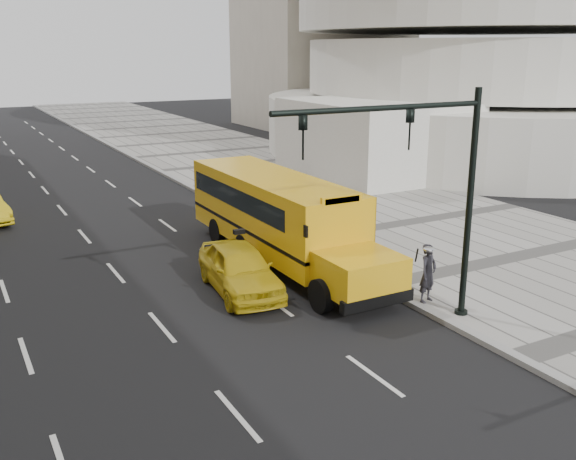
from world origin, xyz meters
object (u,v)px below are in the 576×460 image
school_bus (276,212)px  pedestrian (428,273)px  traffic_signal (431,181)px  taxi_near (240,269)px

school_bus → pedestrian: (1.85, -6.00, -0.74)m
school_bus → traffic_signal: traffic_signal is taller
pedestrian → traffic_signal: size_ratio=0.27×
taxi_near → traffic_signal: size_ratio=0.69×
pedestrian → traffic_signal: 3.48m
school_bus → taxi_near: size_ratio=2.60×
taxi_near → pedestrian: 5.72m
school_bus → pedestrian: school_bus is taller
school_bus → traffic_signal: size_ratio=1.81×
pedestrian → traffic_signal: traffic_signal is taller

